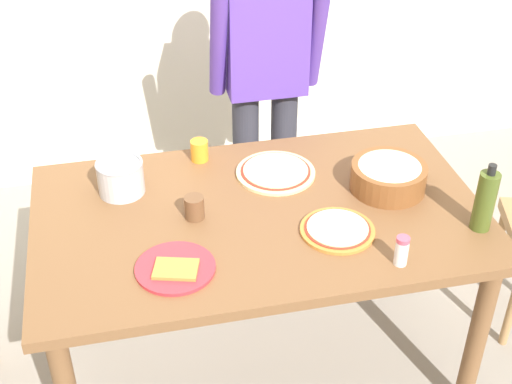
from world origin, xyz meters
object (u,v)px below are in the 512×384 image
Objects in this scene: steel_pot at (121,177)px; salt_shaker at (402,251)px; plate_with_slice at (175,268)px; popcorn_bowl at (389,174)px; pizza_raw_on_board at (276,172)px; olive_oil_bottle at (485,201)px; dining_table at (259,231)px; cup_orange at (199,150)px; person_cook at (266,71)px; pizza_cooked_on_tray at (337,230)px; cup_small_brown at (194,208)px.

steel_pot reaches higher than salt_shaker.
plate_with_slice is 0.93× the size of popcorn_bowl.
pizza_raw_on_board is 0.78m from olive_oil_bottle.
cup_orange is (-0.15, 0.39, 0.13)m from dining_table.
person_cook reaches higher than popcorn_bowl.
pizza_raw_on_board is at bearing 62.59° from dining_table.
steel_pot is at bearing 168.70° from popcorn_bowl.
popcorn_bowl is at bearing 38.97° from pizza_cooked_on_tray.
dining_table is 0.44m from cup_orange.
olive_oil_bottle reaches higher than pizza_cooked_on_tray.
dining_table is 18.82× the size of cup_orange.
cup_orange is at bearing 26.74° from steel_pot.
dining_table is at bearing 37.30° from plate_with_slice.
salt_shaker is at bearing -32.74° from cup_small_brown.
cup_orange reaches higher than dining_table.
pizza_cooked_on_tray is 3.04× the size of cup_small_brown.
plate_with_slice is at bearing -172.18° from pizza_cooked_on_tray.
cup_small_brown is at bearing 68.96° from plate_with_slice.
olive_oil_bottle is at bearing -62.68° from person_cook.
pizza_raw_on_board is 0.65m from plate_with_slice.
cup_small_brown is (-0.95, 0.27, -0.07)m from olive_oil_bottle.
cup_orange is 1.00× the size of cup_small_brown.
olive_oil_bottle is 0.37m from salt_shaker.
salt_shaker is (0.18, -1.14, -0.13)m from person_cook.
popcorn_bowl is 1.09× the size of olive_oil_bottle.
popcorn_bowl is at bearing -67.34° from person_cook.
pizza_cooked_on_tray is 0.25m from salt_shaker.
popcorn_bowl reaches higher than dining_table.
popcorn_bowl is (0.50, 0.04, 0.15)m from dining_table.
dining_table is at bearing 135.27° from salt_shaker.
olive_oil_bottle is 1.48× the size of steel_pot.
cup_small_brown reaches higher than pizza_raw_on_board.
dining_table is 0.80m from olive_oil_bottle.
pizza_cooked_on_tray is 2.44× the size of salt_shaker.
steel_pot is (-0.70, 0.41, 0.06)m from pizza_cooked_on_tray.
pizza_raw_on_board is 0.32m from cup_orange.
popcorn_bowl is (0.83, 0.29, 0.05)m from plate_with_slice.
pizza_cooked_on_tray is 0.34m from popcorn_bowl.
pizza_cooked_on_tray is 0.57m from plate_with_slice.
person_cook is 0.86m from steel_pot.
cup_orange reaches higher than pizza_cooked_on_tray.
cup_small_brown is 0.80× the size of salt_shaker.
cup_small_brown reaches higher than plate_with_slice.
plate_with_slice reaches higher than pizza_raw_on_board.
dining_table is at bearing -104.80° from person_cook.
plate_with_slice is (-0.45, -0.48, -0.00)m from pizza_raw_on_board.
plate_with_slice is (-0.33, -0.25, 0.10)m from dining_table.
popcorn_bowl is at bearing 19.30° from plate_with_slice.
cup_small_brown reaches higher than pizza_cooked_on_tray.
cup_orange is (-0.35, -0.37, -0.14)m from person_cook.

